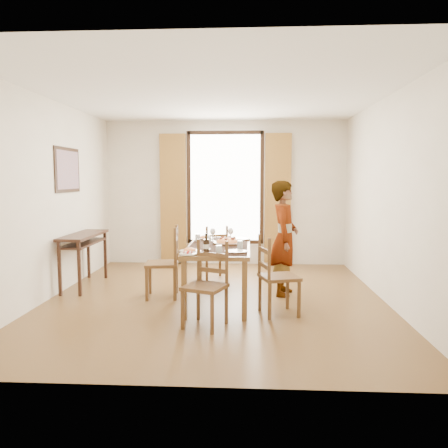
# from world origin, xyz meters

# --- Properties ---
(ground) EXTENTS (5.00, 5.00, 0.00)m
(ground) POSITION_xyz_m (0.00, 0.00, 0.00)
(ground) COLOR #54361A
(ground) RESTS_ON ground
(room_shell) EXTENTS (4.60, 5.10, 2.74)m
(room_shell) POSITION_xyz_m (-0.00, 0.13, 1.54)
(room_shell) COLOR silver
(room_shell) RESTS_ON ground
(console_table) EXTENTS (0.38, 1.20, 0.80)m
(console_table) POSITION_xyz_m (-2.03, 0.60, 0.68)
(console_table) COLOR #341811
(console_table) RESTS_ON ground
(dining_table) EXTENTS (0.81, 1.69, 0.76)m
(dining_table) POSITION_xyz_m (0.05, -0.09, 0.68)
(dining_table) COLOR brown
(dining_table) RESTS_ON ground
(chair_west) EXTENTS (0.48, 0.48, 0.98)m
(chair_west) POSITION_xyz_m (-0.71, 0.07, 0.46)
(chair_west) COLOR brown
(chair_west) RESTS_ON ground
(chair_north) EXTENTS (0.51, 0.51, 0.88)m
(chair_north) POSITION_xyz_m (-0.11, 1.17, 0.41)
(chair_north) COLOR brown
(chair_north) RESTS_ON ground
(chair_south) EXTENTS (0.54, 0.54, 0.94)m
(chair_south) POSITION_xyz_m (-0.02, -1.06, 0.44)
(chair_south) COLOR brown
(chair_south) RESTS_ON ground
(chair_east) EXTENTS (0.52, 0.52, 0.95)m
(chair_east) POSITION_xyz_m (0.78, -0.61, 0.44)
(chair_east) COLOR brown
(chair_east) RESTS_ON ground
(man) EXTENTS (0.71, 0.57, 1.60)m
(man) POSITION_xyz_m (0.94, 0.31, 0.80)
(man) COLOR #95999D
(man) RESTS_ON ground
(plate_sw) EXTENTS (0.27, 0.27, 0.05)m
(plate_sw) POSITION_xyz_m (-0.26, -0.66, 0.78)
(plate_sw) COLOR silver
(plate_sw) RESTS_ON dining_table
(plate_se) EXTENTS (0.27, 0.27, 0.05)m
(plate_se) POSITION_xyz_m (0.29, -0.66, 0.78)
(plate_se) COLOR silver
(plate_se) RESTS_ON dining_table
(plate_nw) EXTENTS (0.27, 0.27, 0.05)m
(plate_nw) POSITION_xyz_m (-0.19, 0.46, 0.78)
(plate_nw) COLOR silver
(plate_nw) RESTS_ON dining_table
(plate_ne) EXTENTS (0.27, 0.27, 0.05)m
(plate_ne) POSITION_xyz_m (0.33, 0.43, 0.78)
(plate_ne) COLOR silver
(plate_ne) RESTS_ON dining_table
(pasta_platter) EXTENTS (0.40, 0.40, 0.10)m
(pasta_platter) POSITION_xyz_m (0.16, 0.01, 0.81)
(pasta_platter) COLOR #DB501C
(pasta_platter) RESTS_ON dining_table
(caprese_plate) EXTENTS (0.20, 0.20, 0.04)m
(caprese_plate) POSITION_xyz_m (-0.25, -0.82, 0.78)
(caprese_plate) COLOR silver
(caprese_plate) RESTS_ON dining_table
(wine_glass_a) EXTENTS (0.08, 0.08, 0.18)m
(wine_glass_a) POSITION_xyz_m (-0.05, -0.48, 0.85)
(wine_glass_a) COLOR white
(wine_glass_a) RESTS_ON dining_table
(wine_glass_b) EXTENTS (0.08, 0.08, 0.18)m
(wine_glass_b) POSITION_xyz_m (0.19, 0.31, 0.85)
(wine_glass_b) COLOR white
(wine_glass_b) RESTS_ON dining_table
(wine_glass_c) EXTENTS (0.08, 0.08, 0.18)m
(wine_glass_c) POSITION_xyz_m (-0.06, 0.27, 0.85)
(wine_glass_c) COLOR white
(wine_glass_c) RESTS_ON dining_table
(tumbler_a) EXTENTS (0.07, 0.07, 0.10)m
(tumbler_a) POSITION_xyz_m (0.33, -0.38, 0.81)
(tumbler_a) COLOR silver
(tumbler_a) RESTS_ON dining_table
(tumbler_b) EXTENTS (0.07, 0.07, 0.10)m
(tumbler_b) POSITION_xyz_m (-0.27, 0.25, 0.81)
(tumbler_b) COLOR silver
(tumbler_b) RESTS_ON dining_table
(tumbler_c) EXTENTS (0.07, 0.07, 0.10)m
(tumbler_c) POSITION_xyz_m (0.10, -0.77, 0.81)
(tumbler_c) COLOR silver
(tumbler_c) RESTS_ON dining_table
(wine_bottle) EXTENTS (0.07, 0.07, 0.25)m
(wine_bottle) POSITION_xyz_m (-0.04, -0.85, 0.88)
(wine_bottle) COLOR black
(wine_bottle) RESTS_ON dining_table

